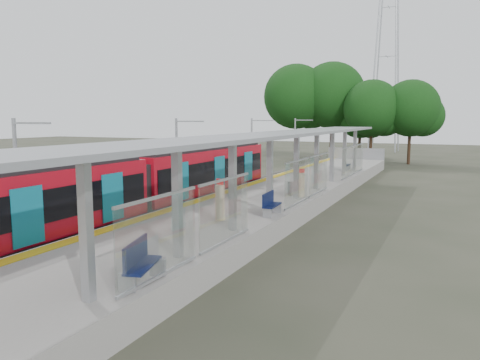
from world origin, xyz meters
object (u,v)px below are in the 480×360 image
Objects in this scene: info_pillar_near at (220,202)px; info_pillar_far at (302,185)px; bench_mid at (270,203)px; bench_far at (345,164)px; litter_bin at (291,189)px; train at (128,188)px; bench_near at (140,261)px.

info_pillar_far is (1.39, 7.32, -0.09)m from info_pillar_near.
info_pillar_near is (-1.62, -1.86, 0.23)m from bench_mid.
bench_far is at bearing 101.50° from info_pillar_near.
info_pillar_near reaches higher than bench_mid.
litter_bin is (0.74, 7.41, -0.37)m from info_pillar_near.
train is 17.03× the size of bench_far.
info_pillar_near reaches higher than bench_near.
info_pillar_far reaches higher than bench_far.
bench_mid is 1.92× the size of litter_bin.
bench_far is at bearing 89.17° from bench_mid.
info_pillar_near is 7.46m from litter_bin.
bench_far is at bearing 74.66° from train.
bench_near is 0.98× the size of info_pillar_near.
litter_bin is (-0.88, 5.55, -0.15)m from bench_mid.
train is at bearing 112.92° from bench_near.
bench_mid is 5.62m from litter_bin.
litter_bin is (-0.95, 15.34, -0.20)m from bench_near.
info_pillar_far reaches higher than bench_near.
train is 17.66× the size of bench_mid.
info_pillar_near reaches higher than info_pillar_far.
bench_mid is 0.96× the size of bench_far.
train reaches higher than bench_near.
bench_near is 15.25m from info_pillar_far.
litter_bin is (5.93, 7.10, -0.65)m from train.
info_pillar_near is (-0.71, -21.81, 0.21)m from bench_far.
info_pillar_far is 0.71m from litter_bin.
train is at bearing -170.61° from bench_mid.
bench_near is at bearing -64.62° from info_pillar_near.
train is 15.60× the size of bench_near.
bench_mid is at bearing 62.32° from info_pillar_near.
info_pillar_near is 1.13× the size of info_pillar_far.
info_pillar_far is at bearing 74.20° from bench_near.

